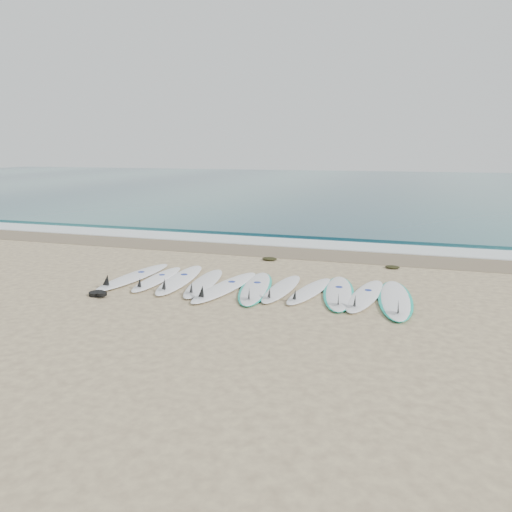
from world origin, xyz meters
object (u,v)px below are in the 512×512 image
(surfboard_0, at_px, (133,277))
(leash_coil, at_px, (98,294))
(surfboard_10, at_px, (395,299))
(surfboard_5, at_px, (255,288))

(surfboard_0, relative_size, leash_coil, 6.15)
(surfboard_10, bearing_deg, surfboard_0, 175.57)
(surfboard_5, xyz_separation_m, surfboard_10, (2.94, 0.04, 0.00))
(surfboard_5, relative_size, surfboard_10, 0.96)
(surfboard_10, height_order, leash_coil, surfboard_10)
(surfboard_0, bearing_deg, surfboard_5, 3.86)
(surfboard_0, bearing_deg, leash_coil, -84.51)
(leash_coil, bearing_deg, surfboard_5, 25.42)
(surfboard_5, bearing_deg, surfboard_10, -9.04)
(leash_coil, bearing_deg, surfboard_0, 91.63)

